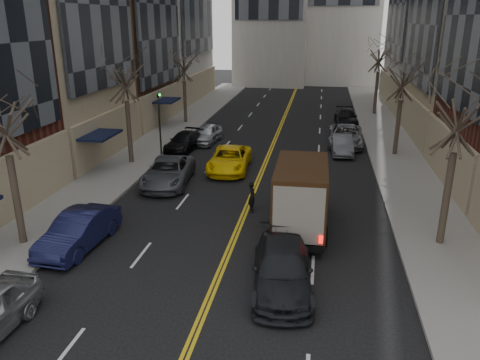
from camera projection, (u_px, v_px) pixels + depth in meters
The scene contains 20 objects.
sidewalk_left at pixel (163, 138), 37.80m from camera, with size 4.00×66.00×0.15m, color slate.
sidewalk_right at pixel (394, 148), 34.90m from camera, with size 4.00×66.00×0.15m, color slate.
tree_lf_near at pixel (0, 100), 18.06m from camera, with size 3.20×3.20×8.41m.
tree_lf_mid at pixel (124, 63), 29.11m from camera, with size 3.20×3.20×8.91m.
tree_lf_far at pixel (183, 56), 41.40m from camera, with size 3.20×3.20×8.12m.
tree_rt_near at pixel (463, 94), 17.95m from camera, with size 3.20×3.20×8.71m.
tree_rt_mid at pixel (404, 67), 31.07m from camera, with size 3.20×3.20×8.32m.
tree_rt_far at pixel (380, 45), 44.85m from camera, with size 3.20×3.20×9.11m.
traffic_signal at pixel (159, 117), 31.98m from camera, with size 0.29×0.26×4.70m.
ups_truck at pixel (301, 196), 21.09m from camera, with size 2.49×5.95×3.25m.
observer_sedan at pixel (282, 269), 16.70m from camera, with size 2.62×5.35×1.50m.
taxi at pixel (230, 159), 29.76m from camera, with size 2.40×5.20×1.45m, color yellow.
pedestrian at pixel (252, 197), 23.34m from camera, with size 0.57×0.37×1.56m, color black.
parked_lf_b at pixel (79, 231), 19.66m from camera, with size 1.61×4.61×1.52m, color #101334.
parked_lf_c at pixel (168, 172), 27.22m from camera, with size 2.48×5.37×1.49m, color #4C4D53.
parked_lf_d at pixel (184, 142), 34.34m from camera, with size 1.80×4.42×1.28m, color black.
parked_lf_e at pixel (207, 134), 36.33m from camera, with size 1.66×4.13×1.41m, color #B4B6BC.
parked_rt_a at pixel (342, 145), 33.40m from camera, with size 1.40×4.01×1.32m, color #4F5257.
parked_rt_b at pixel (346, 136), 35.56m from camera, with size 2.52×5.46×1.52m, color #93959A.
parked_rt_c at pixel (346, 118), 42.42m from camera, with size 1.90×4.68×1.36m, color black.
Camera 1 is at (3.44, -8.23, 9.23)m, focal length 35.00 mm.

